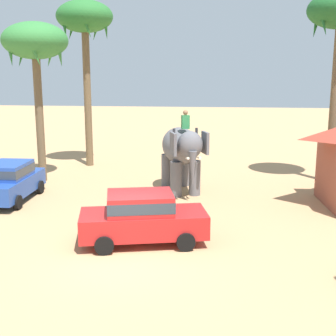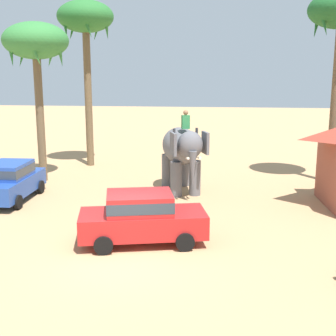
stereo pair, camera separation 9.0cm
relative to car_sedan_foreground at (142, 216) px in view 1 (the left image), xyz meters
name	(u,v)px [view 1 (the left image)]	position (x,y,z in m)	size (l,w,h in m)	color
ground_plane	(126,256)	(-0.33, -1.13, -0.93)	(120.00, 120.00, 0.00)	tan
car_sedan_foreground	(142,216)	(0.00, 0.00, 0.00)	(4.38, 2.59, 1.70)	red
car_parked_far_side	(10,180)	(-6.57, 4.30, 0.00)	(1.96, 4.14, 1.70)	#23479E
elephant_with_mahout	(182,150)	(0.73, 6.64, 1.06)	(2.65, 4.01, 3.88)	slate
palm_tree_near_hut	(85,23)	(-5.28, 12.21, 7.32)	(3.20, 3.20, 9.49)	brown
palm_tree_left_of_road	(35,45)	(-6.60, 8.09, 5.87)	(3.20, 3.20, 7.92)	brown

